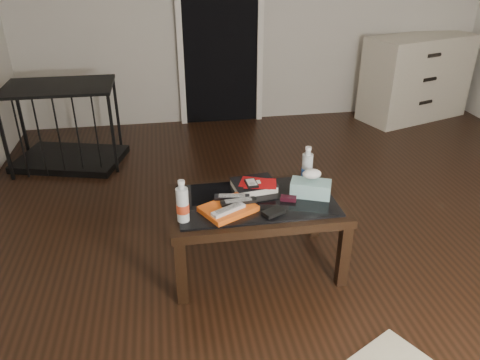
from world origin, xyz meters
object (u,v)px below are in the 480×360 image
object	(u,v)px
water_bottle_left	(182,201)
water_bottle_right	(307,165)
pet_crate	(67,138)
dresser	(416,78)
tissue_box	(311,188)
coffee_table	(256,209)
textbook	(254,185)

from	to	relation	value
water_bottle_left	water_bottle_right	size ratio (longest dim) A/B	1.00
pet_crate	water_bottle_left	size ratio (longest dim) A/B	4.32
dresser	tissue_box	world-z (taller)	dresser
water_bottle_right	tissue_box	xyz separation A→B (m)	(-0.02, -0.16, -0.07)
dresser	tissue_box	xyz separation A→B (m)	(-1.96, -2.41, 0.06)
coffee_table	water_bottle_right	world-z (taller)	water_bottle_right
dresser	water_bottle_right	distance (m)	2.97
coffee_table	water_bottle_left	xyz separation A→B (m)	(-0.43, -0.15, 0.18)
coffee_table	pet_crate	world-z (taller)	pet_crate
pet_crate	tissue_box	size ratio (longest dim) A/B	4.47
coffee_table	textbook	distance (m)	0.16
dresser	pet_crate	xyz separation A→B (m)	(-3.64, -0.64, -0.22)
dresser	pet_crate	world-z (taller)	dresser
dresser	water_bottle_right	xyz separation A→B (m)	(-1.94, -2.25, 0.13)
textbook	tissue_box	distance (m)	0.34
textbook	water_bottle_left	bearing A→B (deg)	-154.17
textbook	water_bottle_left	world-z (taller)	water_bottle_left
pet_crate	textbook	world-z (taller)	pet_crate
pet_crate	textbook	size ratio (longest dim) A/B	4.11
water_bottle_left	tissue_box	distance (m)	0.77
coffee_table	dresser	size ratio (longest dim) A/B	0.77
pet_crate	water_bottle_right	bearing A→B (deg)	-27.64
coffee_table	tissue_box	xyz separation A→B (m)	(0.32, -0.00, 0.11)
coffee_table	dresser	xyz separation A→B (m)	(2.29, 2.41, 0.05)
textbook	water_bottle_left	distance (m)	0.54
dresser	tissue_box	size ratio (longest dim) A/B	5.64
pet_crate	tissue_box	distance (m)	2.45
dresser	tissue_box	distance (m)	3.11
water_bottle_left	water_bottle_right	bearing A→B (deg)	22.16
coffee_table	water_bottle_left	bearing A→B (deg)	-160.16
water_bottle_right	tissue_box	size ratio (longest dim) A/B	1.03
coffee_table	textbook	world-z (taller)	textbook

